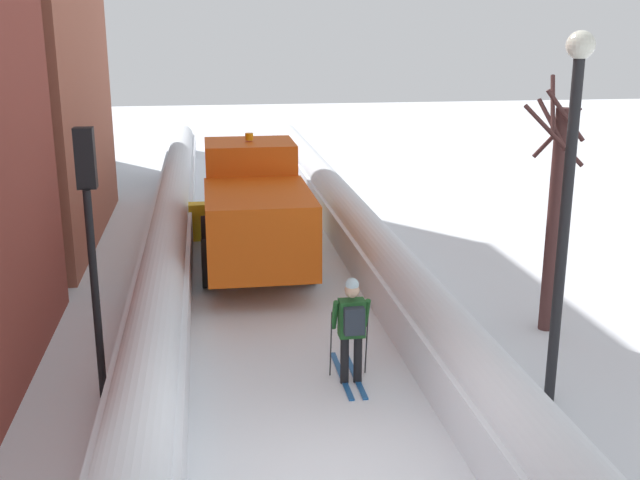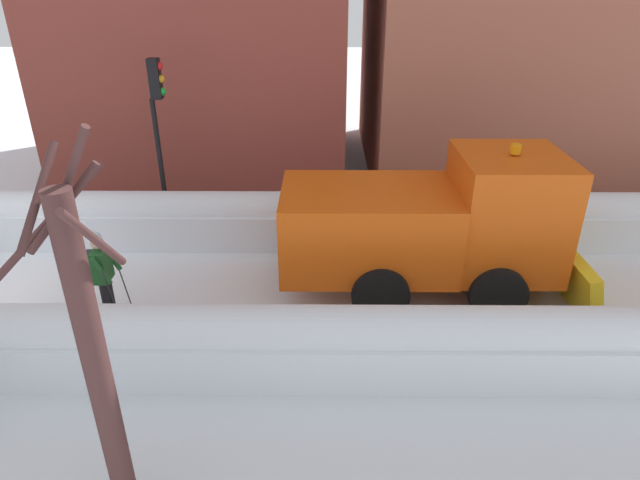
{
  "view_description": "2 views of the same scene",
  "coord_description": "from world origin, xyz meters",
  "px_view_note": "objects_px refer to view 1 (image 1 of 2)",
  "views": [
    {
      "loc": [
        -1.45,
        -8.33,
        5.62
      ],
      "look_at": [
        0.99,
        7.54,
        1.12
      ],
      "focal_mm": 42.56,
      "sensor_mm": 36.0,
      "label": 1
    },
    {
      "loc": [
        9.47,
        6.93,
        6.0
      ],
      "look_at": [
        -0.46,
        6.85,
        1.05
      ],
      "focal_mm": 30.45,
      "sensor_mm": 36.0,
      "label": 2
    }
  ],
  "objects_px": {
    "skier": "(352,326)",
    "bare_tree_near": "(554,213)",
    "plow_truck": "(254,210)",
    "street_lamp": "(568,180)",
    "traffic_light_pole": "(89,212)"
  },
  "relations": [
    {
      "from": "skier",
      "to": "bare_tree_near",
      "type": "distance_m",
      "value": 4.67
    },
    {
      "from": "plow_truck",
      "to": "skier",
      "type": "height_order",
      "value": "plow_truck"
    },
    {
      "from": "plow_truck",
      "to": "street_lamp",
      "type": "xyz_separation_m",
      "value": [
        4.05,
        -7.4,
        2.03
      ]
    },
    {
      "from": "traffic_light_pole",
      "to": "bare_tree_near",
      "type": "bearing_deg",
      "value": 10.36
    },
    {
      "from": "street_lamp",
      "to": "bare_tree_near",
      "type": "relative_size",
      "value": 1.16
    },
    {
      "from": "traffic_light_pole",
      "to": "street_lamp",
      "type": "relative_size",
      "value": 0.76
    },
    {
      "from": "plow_truck",
      "to": "bare_tree_near",
      "type": "relative_size",
      "value": 1.24
    },
    {
      "from": "traffic_light_pole",
      "to": "street_lamp",
      "type": "distance_m",
      "value": 7.04
    },
    {
      "from": "skier",
      "to": "street_lamp",
      "type": "bearing_deg",
      "value": -20.67
    },
    {
      "from": "skier",
      "to": "plow_truck",
      "type": "bearing_deg",
      "value": 100.07
    },
    {
      "from": "street_lamp",
      "to": "skier",
      "type": "bearing_deg",
      "value": 159.33
    },
    {
      "from": "bare_tree_near",
      "to": "plow_truck",
      "type": "bearing_deg",
      "value": 138.87
    },
    {
      "from": "street_lamp",
      "to": "plow_truck",
      "type": "bearing_deg",
      "value": 118.69
    },
    {
      "from": "skier",
      "to": "street_lamp",
      "type": "xyz_separation_m",
      "value": [
        2.93,
        -1.11,
        2.51
      ]
    },
    {
      "from": "bare_tree_near",
      "to": "skier",
      "type": "bearing_deg",
      "value": -157.79
    }
  ]
}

